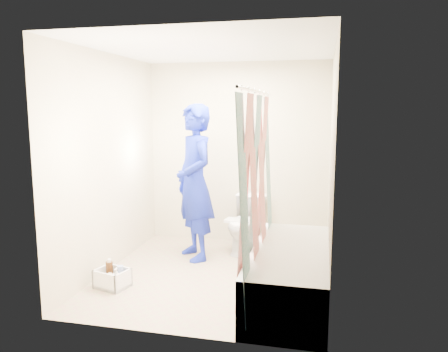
% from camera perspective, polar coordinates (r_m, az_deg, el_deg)
% --- Properties ---
extents(floor, '(2.60, 2.60, 0.00)m').
position_cam_1_polar(floor, '(4.88, -1.33, -12.83)').
color(floor, '#9B916D').
rests_on(floor, ground).
extents(ceiling, '(2.40, 2.60, 0.02)m').
position_cam_1_polar(ceiling, '(4.57, -1.45, 16.36)').
color(ceiling, white).
rests_on(ceiling, wall_back).
extents(wall_back, '(2.40, 0.02, 2.40)m').
position_cam_1_polar(wall_back, '(5.83, 1.77, 2.92)').
color(wall_back, beige).
rests_on(wall_back, ground).
extents(wall_front, '(2.40, 0.02, 2.40)m').
position_cam_1_polar(wall_front, '(3.34, -6.89, -1.58)').
color(wall_front, beige).
rests_on(wall_front, ground).
extents(wall_left, '(0.02, 2.60, 2.40)m').
position_cam_1_polar(wall_left, '(5.00, -14.83, 1.64)').
color(wall_left, beige).
rests_on(wall_left, ground).
extents(wall_right, '(0.02, 2.60, 2.40)m').
position_cam_1_polar(wall_right, '(4.43, 13.82, 0.79)').
color(wall_right, beige).
rests_on(wall_right, ground).
extents(bathtub, '(0.70, 1.75, 0.50)m').
position_cam_1_polar(bathtub, '(4.26, 8.60, -12.35)').
color(bathtub, white).
rests_on(bathtub, ground).
extents(curtain_rod, '(0.02, 1.90, 0.02)m').
position_cam_1_polar(curtain_rod, '(4.02, 4.38, 10.94)').
color(curtain_rod, silver).
rests_on(curtain_rod, wall_back).
extents(shower_curtain, '(0.06, 1.75, 1.80)m').
position_cam_1_polar(shower_curtain, '(4.09, 4.23, -2.20)').
color(shower_curtain, silver).
rests_on(shower_curtain, curtain_rod).
extents(toilet, '(0.48, 0.74, 0.71)m').
position_cam_1_polar(toilet, '(5.57, 2.78, -6.24)').
color(toilet, white).
rests_on(toilet, ground).
extents(tank_lid, '(0.45, 0.24, 0.03)m').
position_cam_1_polar(tank_lid, '(5.45, 2.43, -5.91)').
color(tank_lid, white).
rests_on(tank_lid, toilet).
extents(tank_internals, '(0.17, 0.06, 0.23)m').
position_cam_1_polar(tank_internals, '(5.68, 2.98, -2.39)').
color(tank_internals, black).
rests_on(tank_internals, toilet).
extents(plumber, '(0.77, 0.81, 1.85)m').
position_cam_1_polar(plumber, '(5.20, -3.86, -0.86)').
color(plumber, navy).
rests_on(plumber, ground).
extents(cleaning_caddy, '(0.37, 0.33, 0.24)m').
position_cam_1_polar(cleaning_caddy, '(4.68, -14.30, -12.91)').
color(cleaning_caddy, silver).
rests_on(cleaning_caddy, ground).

